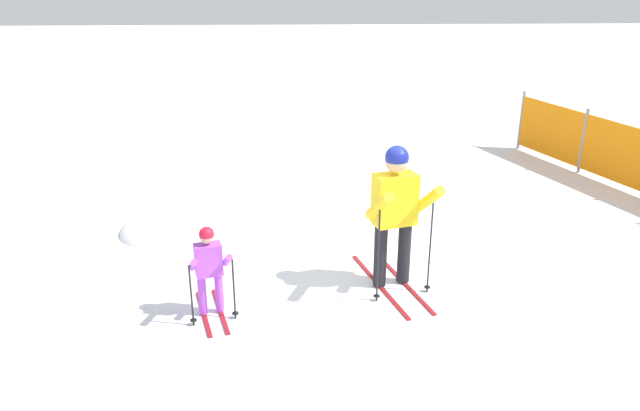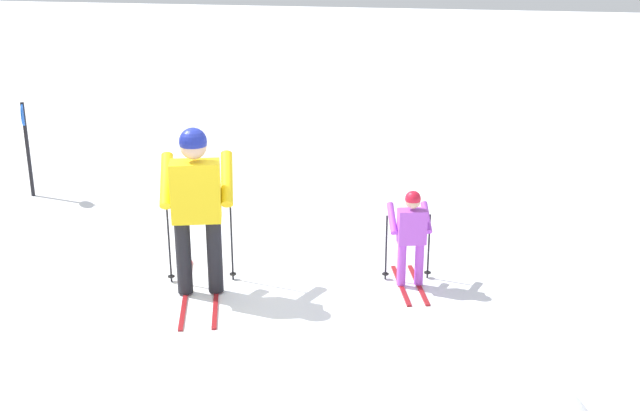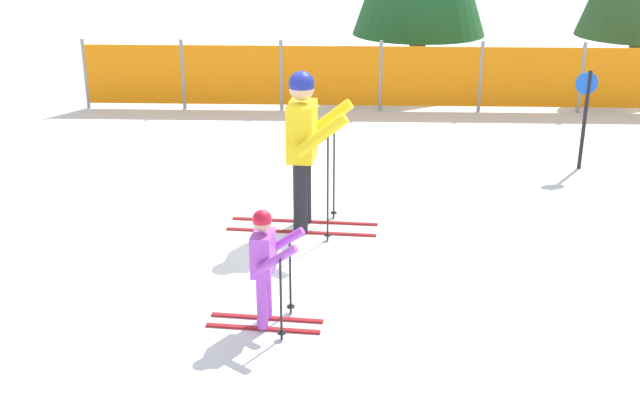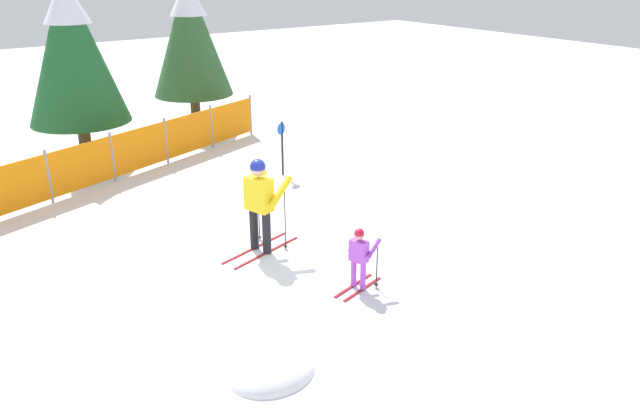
{
  "view_description": "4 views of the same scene",
  "coord_description": "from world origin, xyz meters",
  "px_view_note": "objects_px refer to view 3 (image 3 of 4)",
  "views": [
    {
      "loc": [
        6.55,
        -0.98,
        3.56
      ],
      "look_at": [
        0.05,
        -0.73,
        0.96
      ],
      "focal_mm": 35.0,
      "sensor_mm": 36.0,
      "label": 1
    },
    {
      "loc": [
        -6.7,
        -2.46,
        3.43
      ],
      "look_at": [
        0.26,
        -1.08,
        0.96
      ],
      "focal_mm": 45.0,
      "sensor_mm": 36.0,
      "label": 2
    },
    {
      "loc": [
        3.41,
        -7.07,
        3.28
      ],
      "look_at": [
        0.77,
        -0.9,
        0.7
      ],
      "focal_mm": 45.0,
      "sensor_mm": 36.0,
      "label": 3
    },
    {
      "loc": [
        -4.66,
        -8.53,
        4.81
      ],
      "look_at": [
        0.82,
        -0.75,
        0.97
      ],
      "focal_mm": 35.0,
      "sensor_mm": 36.0,
      "label": 4
    }
  ],
  "objects_px": {
    "trail_marker": "(585,108)",
    "safety_fence": "(380,76)",
    "skier_adult": "(304,137)",
    "skier_child": "(265,260)"
  },
  "relations": [
    {
      "from": "trail_marker",
      "to": "safety_fence",
      "type": "bearing_deg",
      "value": 151.32
    },
    {
      "from": "skier_adult",
      "to": "safety_fence",
      "type": "bearing_deg",
      "value": 83.82
    },
    {
      "from": "skier_adult",
      "to": "safety_fence",
      "type": "height_order",
      "value": "skier_adult"
    },
    {
      "from": "skier_child",
      "to": "safety_fence",
      "type": "bearing_deg",
      "value": 86.21
    },
    {
      "from": "skier_child",
      "to": "trail_marker",
      "type": "relative_size",
      "value": 0.79
    },
    {
      "from": "safety_fence",
      "to": "skier_adult",
      "type": "bearing_deg",
      "value": -79.65
    },
    {
      "from": "safety_fence",
      "to": "trail_marker",
      "type": "xyz_separation_m",
      "value": [
        3.36,
        -1.84,
        0.22
      ]
    },
    {
      "from": "skier_child",
      "to": "skier_adult",
      "type": "bearing_deg",
      "value": 89.9
    },
    {
      "from": "safety_fence",
      "to": "trail_marker",
      "type": "height_order",
      "value": "trail_marker"
    },
    {
      "from": "skier_adult",
      "to": "safety_fence",
      "type": "relative_size",
      "value": 0.18
    }
  ]
}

